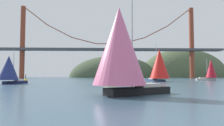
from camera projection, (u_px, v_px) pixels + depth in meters
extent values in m
plane|color=#426075|center=(119.00, 90.00, 27.37)|extent=(360.00, 360.00, 0.00)
ellipsoid|color=#425138|center=(114.00, 77.00, 162.25)|extent=(69.11, 44.00, 33.51)
ellipsoid|color=#4C5B3D|center=(183.00, 77.00, 164.11)|extent=(69.88, 44.00, 45.23)
cylinder|color=brown|center=(23.00, 42.00, 121.67)|extent=(2.80, 2.80, 42.59)
cylinder|color=brown|center=(192.00, 43.00, 125.08)|extent=(2.80, 2.80, 42.59)
cube|color=#47474C|center=(108.00, 50.00, 123.13)|extent=(136.71, 6.00, 1.20)
cylinder|color=brown|center=(35.00, 16.00, 122.81)|extent=(14.69, 0.50, 11.43)
cylinder|color=brown|center=(60.00, 31.00, 122.78)|extent=(14.61, 0.50, 7.80)
cylinder|color=brown|center=(84.00, 41.00, 122.95)|extent=(14.51, 0.50, 4.16)
cylinder|color=brown|center=(108.00, 44.00, 123.33)|extent=(14.39, 0.50, 0.50)
cylinder|color=brown|center=(132.00, 41.00, 123.92)|extent=(14.51, 0.50, 4.16)
cylinder|color=brown|center=(156.00, 32.00, 124.72)|extent=(14.61, 0.50, 7.80)
cylinder|color=brown|center=(179.00, 17.00, 125.73)|extent=(14.69, 0.50, 11.43)
cube|color=black|center=(138.00, 91.00, 21.42)|extent=(7.33, 5.32, 0.75)
cube|color=beige|center=(148.00, 85.00, 22.13)|extent=(2.78, 2.47, 0.36)
cylinder|color=#B2B2B7|center=(132.00, 41.00, 21.34)|extent=(0.14, 0.14, 9.52)
cone|color=pink|center=(119.00, 46.00, 20.47)|extent=(7.17, 7.17, 7.75)
cube|color=#191E4C|center=(15.00, 82.00, 47.61)|extent=(4.03, 5.71, 0.62)
cube|color=beige|center=(19.00, 80.00, 48.56)|extent=(1.84, 2.13, 0.36)
cylinder|color=#B2B2B7|center=(14.00, 67.00, 47.31)|extent=(0.14, 0.14, 6.60)
cone|color=navy|center=(9.00, 68.00, 46.17)|extent=(5.88, 5.88, 5.41)
cube|color=#B7B2A8|center=(205.00, 79.00, 73.31)|extent=(6.43, 3.13, 0.77)
cube|color=beige|center=(202.00, 78.00, 73.54)|extent=(2.23, 1.82, 0.36)
cylinder|color=#B2B2B7|center=(207.00, 69.00, 73.43)|extent=(0.14, 0.14, 6.91)
cone|color=#B21423|center=(211.00, 68.00, 73.20)|extent=(4.34, 4.34, 6.47)
cube|color=navy|center=(155.00, 80.00, 64.96)|extent=(4.59, 8.43, 0.64)
cube|color=beige|center=(153.00, 79.00, 66.36)|extent=(2.46, 3.00, 0.36)
cylinder|color=#B2B2B7|center=(156.00, 62.00, 64.52)|extent=(0.14, 0.14, 10.97)
cone|color=red|center=(159.00, 64.00, 62.80)|extent=(7.38, 7.38, 8.97)
cube|color=#191E4C|center=(112.00, 80.00, 65.56)|extent=(2.99, 6.99, 0.59)
cube|color=beige|center=(113.00, 79.00, 66.79)|extent=(1.77, 2.38, 0.36)
cylinder|color=#B2B2B7|center=(112.00, 65.00, 65.16)|extent=(0.14, 0.14, 9.07)
cone|color=yellow|center=(111.00, 65.00, 63.68)|extent=(5.95, 5.95, 8.25)
sphere|color=gold|center=(26.00, 80.00, 63.34)|extent=(1.10, 1.10, 1.10)
cylinder|color=black|center=(26.00, 77.00, 63.40)|extent=(0.20, 0.20, 1.60)
sphere|color=#F2EA99|center=(26.00, 74.00, 63.46)|extent=(0.24, 0.24, 0.24)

